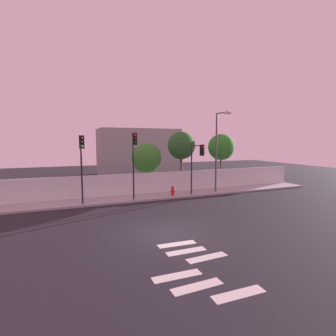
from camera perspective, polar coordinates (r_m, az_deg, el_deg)
name	(u,v)px	position (r m, az deg, el deg)	size (l,w,h in m)	color
ground_plane	(166,233)	(13.63, -0.53, -14.25)	(80.00, 80.00, 0.00)	black
sidewalk	(128,199)	(21.15, -8.81, -6.76)	(36.00, 2.40, 0.15)	#9E9E9E
perimeter_wall	(125,184)	(22.20, -9.63, -3.61)	(36.00, 0.18, 1.80)	silver
crosswalk_marking	(195,265)	(10.47, 6.10, -20.78)	(3.53, 4.75, 0.01)	silver
traffic_light_left	(134,152)	(19.64, -7.58, 3.53)	(0.36, 1.11, 5.19)	black
traffic_light_center	(82,155)	(18.99, -18.68, 2.74)	(0.34, 1.22, 4.96)	black
traffic_light_right	(197,158)	(21.42, 6.55, 2.17)	(0.55, 1.50, 4.29)	black
street_lamp_curbside	(218,146)	(23.21, 11.01, 4.77)	(0.61, 1.70, 7.05)	#4C4C51
fire_hydrant	(173,190)	(21.62, 1.05, -5.00)	(0.44, 0.26, 0.83)	red
roadside_tree_midleft	(146,158)	(23.67, -4.83, 2.23)	(2.77, 2.77, 4.57)	brown
roadside_tree_midright	(181,146)	(24.91, 2.97, 4.97)	(2.68, 2.68, 5.65)	brown
roadside_tree_rightmost	(221,147)	(27.17, 11.75, 4.55)	(2.71, 2.71, 5.47)	brown
low_building_distant	(138,152)	(36.75, -6.64, 3.59)	(10.94, 6.00, 6.42)	#949494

